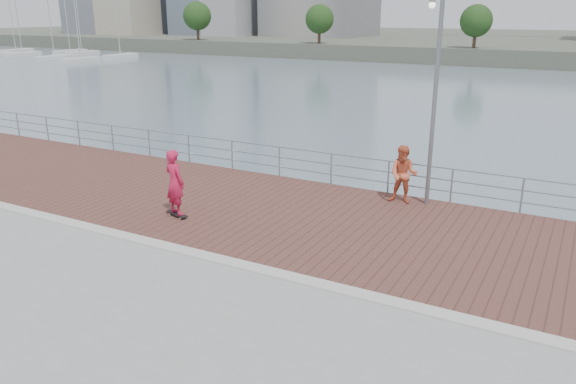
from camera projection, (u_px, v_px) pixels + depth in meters
The scene contains 11 objects.
water at pixel (249, 341), 13.79m from camera, with size 400.00×400.00×0.00m, color slate.
brick_lane at pixel (315, 219), 16.18m from camera, with size 40.00×6.80×0.02m, color brown.
curb at pixel (247, 266), 13.17m from camera, with size 40.00×0.40×0.06m, color #B7B5AD.
far_shore at pixel (567, 44), 115.71m from camera, with size 320.00×95.00×2.50m, color #4C5142.
guardrail at pixel (359, 169), 18.81m from camera, with size 39.06×0.06×1.13m.
street_lamp at pixel (434, 51), 15.64m from camera, with size 0.48×1.40×6.59m.
skateboard at pixel (177, 214), 16.38m from camera, with size 0.83×0.41×0.09m.
skateboarder at pixel (175, 182), 16.08m from camera, with size 0.70×0.46×1.92m, color #C61A41.
bystander at pixel (403, 175), 17.30m from camera, with size 0.88×0.69×1.82m, color #DD6641.
shoreline_trees at pixel (430, 20), 83.78m from camera, with size 109.71×5.14×6.86m.
marina at pixel (54, 54), 99.07m from camera, with size 29.13×18.95×10.24m.
Camera 1 is at (6.58, -10.07, 5.76)m, focal length 35.00 mm.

